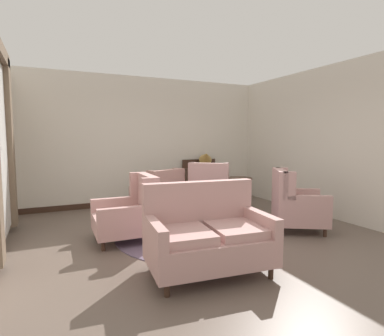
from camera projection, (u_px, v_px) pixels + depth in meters
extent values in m
plane|color=brown|center=(206.00, 239.00, 4.86)|extent=(8.52, 8.52, 0.00)
cube|color=silver|center=(148.00, 141.00, 7.46)|extent=(5.89, 0.08, 2.97)
cube|color=silver|center=(305.00, 142.00, 6.73)|extent=(0.08, 4.26, 2.97)
cube|color=#382319|center=(149.00, 201.00, 7.55)|extent=(5.73, 0.03, 0.12)
cylinder|color=#5B4C60|center=(198.00, 234.00, 5.13)|extent=(2.67, 2.67, 0.01)
cube|color=white|center=(0.00, 149.00, 4.38)|extent=(0.02, 1.57, 2.55)
cube|color=white|center=(0.00, 149.00, 4.38)|extent=(0.02, 0.04, 2.47)
cube|color=white|center=(0.00, 149.00, 4.38)|extent=(0.02, 1.49, 0.04)
cube|color=#75604C|center=(10.00, 144.00, 5.23)|extent=(0.10, 0.32, 2.77)
cylinder|color=#382319|center=(205.00, 202.00, 5.30)|extent=(0.81, 0.81, 0.04)
cylinder|color=#382319|center=(205.00, 215.00, 5.33)|extent=(0.10, 0.10, 0.41)
cube|color=#382319|center=(215.00, 226.00, 5.46)|extent=(0.29, 0.10, 0.07)
cube|color=#382319|center=(195.00, 226.00, 5.50)|extent=(0.16, 0.28, 0.07)
cube|color=#382319|center=(204.00, 232.00, 5.13)|extent=(0.19, 0.27, 0.07)
cylinder|color=#4C7A66|center=(203.00, 201.00, 5.28)|extent=(0.10, 0.10, 0.02)
ellipsoid|color=#4C7A66|center=(203.00, 194.00, 5.27)|extent=(0.18, 0.18, 0.22)
cylinder|color=#4C7A66|center=(203.00, 184.00, 5.26)|extent=(0.08, 0.08, 0.09)
torus|color=#4C7A66|center=(203.00, 182.00, 5.25)|extent=(0.13, 0.13, 0.02)
cube|color=tan|center=(210.00, 249.00, 3.61)|extent=(1.47, 0.97, 0.31)
cube|color=tan|center=(199.00, 204.00, 3.90)|extent=(1.41, 0.27, 0.58)
cube|color=tan|center=(185.00, 235.00, 3.45)|extent=(0.62, 0.69, 0.10)
cube|color=tan|center=(235.00, 230.00, 3.65)|extent=(0.62, 0.69, 0.10)
cube|color=tan|center=(155.00, 233.00, 3.32)|extent=(0.18, 0.75, 0.23)
cube|color=tan|center=(261.00, 222.00, 3.75)|extent=(0.18, 0.75, 0.23)
cylinder|color=#382319|center=(167.00, 290.00, 3.11)|extent=(0.06, 0.06, 0.14)
cylinder|color=#382319|center=(271.00, 272.00, 3.51)|extent=(0.06, 0.06, 0.14)
cylinder|color=#382319|center=(152.00, 264.00, 3.75)|extent=(0.06, 0.06, 0.14)
cylinder|color=#382319|center=(241.00, 252.00, 4.15)|extent=(0.06, 0.06, 0.14)
cube|color=tan|center=(157.00, 202.00, 6.35)|extent=(1.02, 1.06, 0.26)
cube|color=tan|center=(168.00, 184.00, 6.07)|extent=(0.77, 0.41, 0.56)
cube|color=tan|center=(178.00, 178.00, 6.37)|extent=(0.17, 0.22, 0.42)
cube|color=tan|center=(151.00, 182.00, 5.88)|extent=(0.17, 0.22, 0.42)
cube|color=tan|center=(168.00, 189.00, 6.60)|extent=(0.36, 0.72, 0.19)
cube|color=tan|center=(142.00, 193.00, 6.12)|extent=(0.36, 0.72, 0.19)
cylinder|color=#382319|center=(158.00, 207.00, 6.82)|extent=(0.06, 0.06, 0.14)
cylinder|color=#382319|center=(135.00, 212.00, 6.38)|extent=(0.06, 0.06, 0.14)
cylinder|color=#382319|center=(179.00, 212.00, 6.36)|extent=(0.06, 0.06, 0.14)
cylinder|color=#382319|center=(156.00, 217.00, 5.91)|extent=(0.06, 0.06, 0.14)
cube|color=tan|center=(299.00, 213.00, 5.31)|extent=(1.11, 1.09, 0.31)
cube|color=tan|center=(280.00, 187.00, 5.30)|extent=(0.52, 0.74, 0.59)
cube|color=tan|center=(289.00, 186.00, 4.95)|extent=(0.22, 0.19, 0.45)
cube|color=tan|center=(282.00, 180.00, 5.62)|extent=(0.22, 0.19, 0.45)
cube|color=tan|center=(308.00, 202.00, 4.94)|extent=(0.67, 0.46, 0.22)
cube|color=tan|center=(298.00, 194.00, 5.61)|extent=(0.67, 0.46, 0.22)
cylinder|color=#382319|center=(325.00, 232.00, 4.99)|extent=(0.06, 0.06, 0.14)
cylinder|color=#382319|center=(314.00, 222.00, 5.60)|extent=(0.06, 0.06, 0.14)
cylinder|color=#382319|center=(282.00, 231.00, 5.06)|extent=(0.06, 0.06, 0.14)
cylinder|color=#382319|center=(276.00, 221.00, 5.67)|extent=(0.06, 0.06, 0.14)
cube|color=tan|center=(211.00, 198.00, 6.62)|extent=(1.18, 1.20, 0.31)
cube|color=tan|center=(208.00, 179.00, 6.20)|extent=(0.71, 0.59, 0.62)
cube|color=tan|center=(226.00, 175.00, 6.20)|extent=(0.20, 0.22, 0.47)
cube|color=tan|center=(192.00, 174.00, 6.36)|extent=(0.20, 0.22, 0.47)
cube|color=tan|center=(228.00, 186.00, 6.56)|extent=(0.58, 0.70, 0.22)
cube|color=tan|center=(196.00, 185.00, 6.72)|extent=(0.58, 0.70, 0.22)
cylinder|color=#382319|center=(228.00, 206.00, 6.93)|extent=(0.06, 0.06, 0.14)
cylinder|color=#382319|center=(200.00, 204.00, 7.08)|extent=(0.06, 0.06, 0.14)
cylinder|color=#382319|center=(224.00, 214.00, 6.21)|extent=(0.06, 0.06, 0.14)
cylinder|color=#382319|center=(193.00, 212.00, 6.35)|extent=(0.06, 0.06, 0.14)
cube|color=tan|center=(124.00, 223.00, 4.81)|extent=(0.91, 0.87, 0.26)
cube|color=tan|center=(148.00, 193.00, 4.92)|extent=(0.16, 0.86, 0.60)
cube|color=tan|center=(136.00, 186.00, 5.22)|extent=(0.20, 0.10, 0.45)
cube|color=tan|center=(149.00, 193.00, 4.53)|extent=(0.20, 0.10, 0.45)
cube|color=tan|center=(116.00, 204.00, 5.11)|extent=(0.79, 0.11, 0.20)
cube|color=tan|center=(126.00, 214.00, 4.42)|extent=(0.79, 0.11, 0.20)
cylinder|color=#382319|center=(97.00, 232.00, 5.00)|extent=(0.06, 0.06, 0.14)
cylinder|color=#382319|center=(103.00, 246.00, 4.36)|extent=(0.06, 0.06, 0.14)
cylinder|color=#382319|center=(142.00, 227.00, 5.29)|extent=(0.06, 0.06, 0.14)
cylinder|color=#382319|center=(154.00, 239.00, 4.66)|extent=(0.06, 0.06, 0.14)
cylinder|color=#382319|center=(240.00, 178.00, 6.68)|extent=(0.53, 0.53, 0.03)
cylinder|color=#382319|center=(239.00, 195.00, 6.71)|extent=(0.07, 0.07, 0.69)
cylinder|color=#382319|center=(239.00, 210.00, 6.74)|extent=(0.35, 0.35, 0.04)
cube|color=#382319|center=(202.00, 182.00, 7.83)|extent=(0.91, 0.37, 0.72)
cube|color=#382319|center=(199.00, 163.00, 7.93)|extent=(0.91, 0.04, 0.21)
cube|color=#382319|center=(189.00, 201.00, 7.58)|extent=(0.06, 0.06, 0.10)
cube|color=#382319|center=(219.00, 198.00, 7.92)|extent=(0.06, 0.06, 0.10)
cube|color=#382319|center=(185.00, 199.00, 7.82)|extent=(0.06, 0.06, 0.10)
cube|color=#382319|center=(213.00, 196.00, 8.16)|extent=(0.06, 0.06, 0.10)
cube|color=#382319|center=(202.00, 165.00, 7.77)|extent=(0.24, 0.24, 0.14)
cone|color=#B28942|center=(206.00, 157.00, 7.70)|extent=(0.45, 0.51, 0.43)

